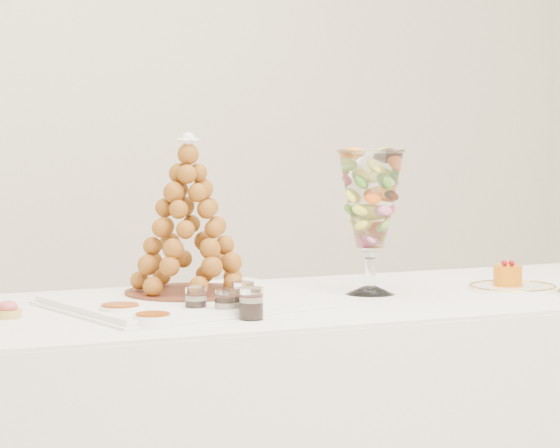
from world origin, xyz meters
TOP-DOWN VIEW (x-y plane):
  - buffet_table at (0.12, 0.21)m, footprint 2.13×0.96m
  - lace_tray at (-0.23, 0.26)m, footprint 0.71×0.57m
  - macaron_vase at (0.26, 0.23)m, footprint 0.17×0.17m
  - cake_plate at (0.65, 0.12)m, footprint 0.24×0.24m
  - pink_tart at (-0.71, 0.27)m, footprint 0.07×0.07m
  - verrine_a at (-0.30, 0.09)m, footprint 0.05×0.05m
  - verrine_b at (-0.22, 0.05)m, footprint 0.05×0.05m
  - verrine_c at (-0.17, 0.10)m, footprint 0.06×0.06m
  - verrine_d at (-0.25, 0.04)m, footprint 0.06×0.06m
  - verrine_e at (-0.20, -0.02)m, footprint 0.07×0.07m
  - ramekin_back at (-0.48, 0.14)m, footprint 0.10×0.10m
  - ramekin_front at (-0.45, -0.01)m, footprint 0.09×0.09m
  - croquembouche at (-0.22, 0.32)m, footprint 0.33×0.33m
  - mousse_cake at (0.64, 0.13)m, footprint 0.08×0.08m

SIDE VIEW (x-z plane):
  - buffet_table at x=0.12m, z-range 0.00..0.79m
  - cake_plate at x=0.65m, z-range 0.79..0.80m
  - lace_tray at x=-0.23m, z-range 0.79..0.81m
  - ramekin_front at x=-0.45m, z-range 0.79..0.82m
  - ramekin_back at x=-0.48m, z-range 0.79..0.82m
  - pink_tart at x=-0.71m, z-range 0.79..0.83m
  - verrine_d at x=-0.25m, z-range 0.79..0.86m
  - verrine_b at x=-0.22m, z-range 0.79..0.86m
  - verrine_a at x=-0.30m, z-range 0.79..0.86m
  - verrine_c at x=-0.17m, z-range 0.79..0.86m
  - verrine_e at x=-0.20m, z-range 0.79..0.87m
  - mousse_cake at x=0.64m, z-range 0.79..0.86m
  - croquembouche at x=-0.22m, z-range 0.81..1.22m
  - macaron_vase at x=0.26m, z-range 0.85..1.23m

